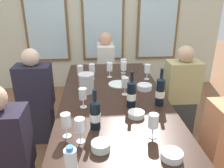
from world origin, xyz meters
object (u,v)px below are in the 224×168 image
wine_glass_6 (153,121)px  seated_person_2 (36,99)px  dining_table (114,106)px  tasting_bowl_1 (172,155)px  tasting_bowl_3 (101,146)px  seated_person_3 (181,94)px  wine_bottle_2 (95,114)px  seated_person_4 (106,71)px  wine_glass_4 (147,69)px  wine_glass_5 (125,83)px  seated_person_0 (5,159)px  tasting_bowl_0 (136,114)px  wine_glass_9 (124,66)px  wine_glass_2 (66,121)px  wine_glass_8 (92,69)px  water_bottle (71,168)px  wine_glass_3 (80,126)px  wine_glass_0 (123,64)px  wine_bottle_0 (131,94)px  wine_glass_10 (80,70)px  wine_glass_7 (83,94)px  metal_pitcher (86,83)px  wine_glass_1 (110,67)px

wine_glass_6 → seated_person_2: seated_person_2 is taller
dining_table → tasting_bowl_1: bearing=-72.1°
tasting_bowl_3 → seated_person_3: size_ratio=0.11×
wine_bottle_2 → seated_person_4: 1.93m
wine_glass_4 → wine_glass_5: size_ratio=1.00×
dining_table → seated_person_0: (-0.84, -0.50, -0.14)m
tasting_bowl_0 → wine_glass_9: size_ratio=0.76×
seated_person_0 → wine_glass_5: bearing=31.6°
wine_glass_2 → wine_glass_8: (0.17, 1.09, -0.00)m
water_bottle → wine_glass_3: bearing=86.1°
wine_glass_6 → wine_glass_4: bearing=79.2°
wine_glass_0 → wine_glass_8: bearing=-156.7°
wine_glass_5 → seated_person_4: size_ratio=0.16×
wine_glass_2 → wine_glass_6: (0.58, -0.05, 0.00)m
wine_glass_5 → wine_glass_9: size_ratio=1.00×
wine_bottle_0 → water_bottle: (-0.43, -0.82, -0.01)m
seated_person_0 → wine_glass_10: bearing=62.6°
tasting_bowl_3 → wine_glass_6: bearing=16.8°
dining_table → wine_glass_7: size_ratio=12.43×
water_bottle → wine_glass_6: 0.63m
tasting_bowl_0 → water_bottle: size_ratio=0.55×
seated_person_2 → tasting_bowl_1: bearing=-50.1°
tasting_bowl_3 → wine_glass_10: wine_glass_10 is taller
wine_glass_10 → seated_person_3: bearing=0.2°
metal_pitcher → wine_bottle_0: 0.51m
dining_table → tasting_bowl_0: (0.15, -0.33, 0.09)m
metal_pitcher → wine_glass_5: (0.36, -0.08, 0.02)m
tasting_bowl_1 → wine_glass_10: wine_glass_10 is taller
wine_bottle_2 → wine_glass_3: 0.18m
wine_glass_10 → seated_person_2: (-0.51, 0.00, -0.34)m
wine_glass_0 → seated_person_4: size_ratio=0.16×
wine_bottle_0 → wine_glass_2: (-0.50, -0.39, -0.01)m
wine_glass_0 → wine_glass_6: (0.03, -1.30, 0.00)m
wine_glass_3 → tasting_bowl_1: bearing=-21.0°
tasting_bowl_1 → wine_glass_10: size_ratio=0.75×
wine_glass_5 → wine_glass_9: 0.50m
dining_table → wine_glass_8: 0.61m
wine_glass_9 → dining_table: bearing=-105.5°
tasting_bowl_0 → seated_person_2: bearing=140.1°
metal_pitcher → wine_glass_5: size_ratio=1.09×
wine_glass_5 → wine_glass_8: same height
tasting_bowl_1 → wine_glass_5: 0.93m
wine_bottle_2 → wine_glass_6: bearing=-20.0°
tasting_bowl_1 → wine_glass_1: size_ratio=0.75×
wine_glass_3 → dining_table: bearing=65.9°
tasting_bowl_0 → wine_glass_6: size_ratio=0.76×
wine_glass_7 → seated_person_3: bearing=29.5°
wine_bottle_2 → tasting_bowl_0: 0.36m
wine_glass_4 → wine_glass_9: 0.27m
wine_bottle_2 → wine_glass_8: (-0.02, 1.00, 0.00)m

